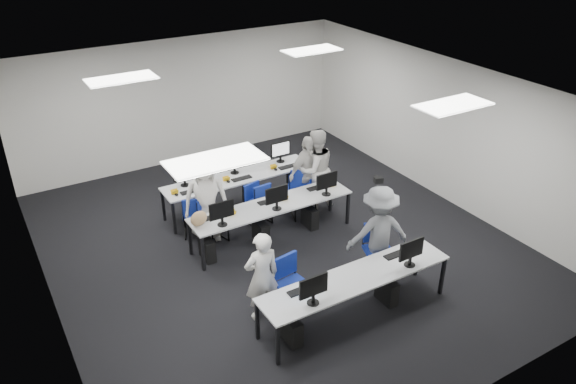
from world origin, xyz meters
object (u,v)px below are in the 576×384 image
student_0 (262,277)px  student_3 (307,173)px  desk_mid (272,207)px  chair_5 (194,221)px  chair_1 (378,260)px  chair_4 (303,202)px  desk_front (356,280)px  student_2 (206,198)px  chair_2 (213,229)px  chair_0 (293,295)px  chair_6 (258,207)px  student_1 (315,169)px  chair_7 (295,195)px  photographer (379,232)px  chair_3 (258,211)px

student_0 → student_3: (2.45, 2.58, 0.04)m
desk_mid → chair_5: size_ratio=3.77×
chair_1 → chair_4: 2.39m
desk_front → chair_4: bearing=72.4°
student_2 → chair_2: bearing=-66.1°
desk_mid → chair_2: (-1.01, 0.50, -0.41)m
chair_0 → chair_2: bearing=87.1°
chair_2 → chair_6: bearing=-0.0°
chair_2 → student_0: student_0 is taller
chair_2 → student_1: bearing=-10.9°
student_1 → chair_7: bearing=-27.7°
chair_0 → student_0: student_0 is taller
chair_5 → student_2: student_2 is taller
chair_0 → chair_1: 1.76m
desk_front → chair_5: bearing=109.0°
chair_1 → student_0: size_ratio=0.61×
chair_5 → photographer: (2.20, -2.82, 0.57)m
chair_1 → student_0: student_0 is taller
photographer → chair_2: bearing=-33.5°
chair_3 → chair_5: bearing=153.2°
chair_5 → student_1: student_1 is taller
student_3 → student_1: bearing=-24.5°
student_2 → chair_6: bearing=21.9°
chair_1 → student_0: 2.28m
chair_5 → chair_4: bearing=8.5°
student_0 → desk_front: bearing=155.7°
desk_front → chair_5: chair_5 is taller
desk_front → chair_6: bearing=88.0°
chair_2 → chair_3: chair_2 is taller
chair_6 → student_2: size_ratio=0.49×
chair_3 → student_3: bearing=-12.6°
chair_6 → chair_7: chair_6 is taller
chair_0 → chair_3: 2.78m
chair_1 → photographer: 0.54m
chair_0 → chair_6: bearing=64.1°
student_3 → chair_1: bearing=-106.9°
photographer → desk_mid: bearing=-45.8°
chair_7 → student_3: student_3 is taller
chair_7 → student_1: bearing=-20.1°
chair_1 → photographer: (-0.00, 0.04, 0.54)m
chair_6 → student_1: bearing=-9.9°
chair_2 → chair_5: 0.47m
student_2 → student_1: bearing=15.8°
chair_5 → student_0: 2.86m
chair_1 → chair_5: bearing=145.8°
desk_mid → chair_2: bearing=153.8°
desk_mid → student_3: (1.21, 0.68, 0.12)m
desk_front → chair_3: (0.03, 3.24, -0.42)m
student_2 → photographer: student_2 is taller
student_0 → photographer: 2.23m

